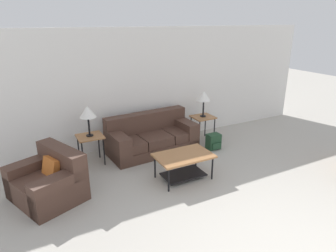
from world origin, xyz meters
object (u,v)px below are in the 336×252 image
Objects in this scene: side_table_left at (90,139)px; table_lamp_left at (88,112)px; couch at (152,138)px; coffee_table at (184,161)px; backpack at (214,142)px; armchair at (49,182)px; table_lamp_right at (204,97)px; side_table_right at (203,119)px.

table_lamp_left reaches higher than side_table_left.
side_table_left is at bearing 179.67° from couch.
table_lamp_left is at bearing -75.96° from side_table_left.
backpack is (1.27, 0.84, -0.18)m from coffee_table.
armchair reaches higher than coffee_table.
couch is 3.25× the size of table_lamp_right.
table_lamp_left reaches higher than side_table_right.
side_table_right reaches higher than backpack.
coffee_table is 1.67× the size of table_lamp_right.
side_table_left is at bearing 104.04° from table_lamp_left.
armchair is (-2.23, -0.90, -0.01)m from couch.
table_lamp_right reaches higher than armchair.
couch is 1.54m from table_lamp_right.
side_table_right is at bearing 0.00° from table_lamp_left.
coffee_table is 1.92m from side_table_left.
table_lamp_right is (0.00, -0.00, 0.55)m from side_table_right.
backpack is at bearing -11.76° from table_lamp_left.
table_lamp_right is at bearing 0.00° from table_lamp_left.
table_lamp_right is 1.06m from backpack.
table_lamp_left reaches higher than coffee_table.
backpack is at bearing -22.74° from couch.
table_lamp_right reaches higher than couch.
table_lamp_right is (3.56, 0.91, 0.78)m from armchair.
couch is at bearing 22.01° from armchair.
backpack is (-0.06, -0.54, -0.91)m from table_lamp_right.
armchair is 3.69m from side_table_right.
couch is 1.37m from coffee_table.
side_table_left reaches higher than coffee_table.
table_lamp_left is at bearing -180.00° from side_table_right.
armchair is at bearing -134.93° from side_table_left.
backpack is at bearing -96.36° from side_table_right.
couch is 1.34m from side_table_left.
armchair reaches higher than side_table_left.
table_lamp_left is at bearing 180.00° from table_lamp_right.
armchair is at bearing -173.97° from backpack.
coffee_table is 1.69× the size of side_table_left.
couch is at bearing 89.84° from coffee_table.
couch is 3.29× the size of side_table_left.
couch reaches higher than backpack.
side_table_right is 0.55m from table_lamp_right.
backpack is (2.60, -0.54, -0.91)m from table_lamp_left.
coffee_table is at bearing -134.10° from side_table_right.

